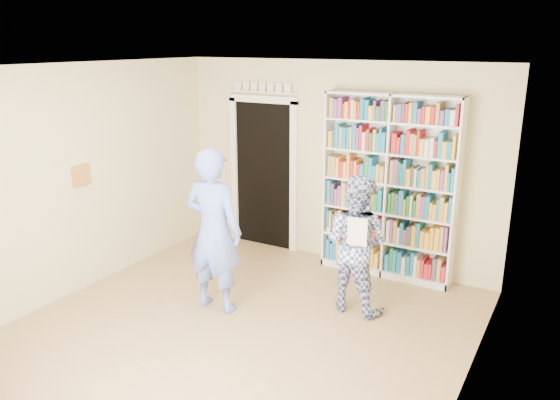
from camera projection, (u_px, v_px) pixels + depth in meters
The scene contains 11 objects.
floor at pixel (230, 338), 5.60m from camera, with size 5.00×5.00×0.00m, color #9C754B.
ceiling at pixel (222, 68), 4.84m from camera, with size 5.00×5.00×0.00m, color white.
wall_back at pixel (334, 163), 7.30m from camera, with size 4.50×4.50×0.00m, color beige.
wall_left at pixel (67, 183), 6.29m from camera, with size 5.00×5.00×0.00m, color beige.
wall_right at pixel (469, 257), 4.15m from camera, with size 5.00×5.00×0.00m, color beige.
bookshelf at pixel (389, 186), 6.83m from camera, with size 1.69×0.32×2.33m.
doorway at pixel (264, 167), 7.86m from camera, with size 1.10×0.08×2.43m.
wall_art at pixel (81, 176), 6.44m from camera, with size 0.03×0.25×0.25m, color brown.
man_blue at pixel (213, 231), 5.97m from camera, with size 0.68×0.45×1.86m, color #627EDB.
man_plaid at pixel (355, 244), 6.01m from camera, with size 0.76×0.59×1.56m, color navy.
paper_sheet at pixel (357, 232), 5.66m from camera, with size 0.21×0.01×0.30m, color white.
Camera 1 is at (2.92, -4.06, 2.93)m, focal length 35.00 mm.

